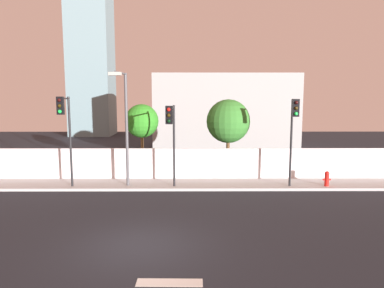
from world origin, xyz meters
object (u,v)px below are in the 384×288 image
at_px(traffic_light_left, 171,128).
at_px(street_lamp_curbside, 125,119).
at_px(traffic_light_center, 294,124).
at_px(traffic_light_right, 65,122).
at_px(fire_hydrant, 327,178).
at_px(roadside_tree_leftmost, 142,121).
at_px(roadside_tree_midleft, 228,121).

height_order(traffic_light_left, street_lamp_curbside, street_lamp_curbside).
relative_size(traffic_light_left, traffic_light_center, 0.93).
xyz_separation_m(traffic_light_left, traffic_light_center, (6.37, 0.34, 0.20)).
xyz_separation_m(traffic_light_center, traffic_light_right, (-11.87, -0.12, 0.09)).
bearing_deg(traffic_light_left, traffic_light_center, 3.08).
distance_m(traffic_light_center, fire_hydrant, 3.67).
relative_size(traffic_light_left, roadside_tree_leftmost, 0.97).
relative_size(traffic_light_left, fire_hydrant, 5.36).
bearing_deg(roadside_tree_leftmost, roadside_tree_midleft, 0.00).
xyz_separation_m(traffic_light_center, fire_hydrant, (2.07, 0.46, -3.00)).
height_order(street_lamp_curbside, fire_hydrant, street_lamp_curbside).
bearing_deg(traffic_light_center, roadside_tree_leftmost, 157.02).
bearing_deg(traffic_light_right, traffic_light_center, 0.59).
distance_m(traffic_light_left, street_lamp_curbside, 2.65).
bearing_deg(fire_hydrant, roadside_tree_midleft, 148.67).
distance_m(traffic_light_right, fire_hydrant, 14.29).
bearing_deg(fire_hydrant, traffic_light_left, -174.55).
bearing_deg(fire_hydrant, traffic_light_center, -167.41).
height_order(traffic_light_center, roadside_tree_leftmost, traffic_light_center).
height_order(traffic_light_left, fire_hydrant, traffic_light_left).
relative_size(traffic_light_center, roadside_tree_leftmost, 1.04).
bearing_deg(roadside_tree_leftmost, fire_hydrant, -16.50).
bearing_deg(roadside_tree_leftmost, traffic_light_left, -62.40).
relative_size(fire_hydrant, roadside_tree_leftmost, 0.18).
xyz_separation_m(street_lamp_curbside, roadside_tree_midleft, (5.84, 3.15, -0.32)).
relative_size(traffic_light_center, roadside_tree_midleft, 0.98).
height_order(traffic_light_right, fire_hydrant, traffic_light_right).
bearing_deg(street_lamp_curbside, roadside_tree_leftmost, 81.60).
bearing_deg(traffic_light_center, fire_hydrant, 12.59).
height_order(fire_hydrant, roadside_tree_leftmost, roadside_tree_leftmost).
relative_size(roadside_tree_leftmost, roadside_tree_midleft, 0.94).
distance_m(fire_hydrant, roadside_tree_leftmost, 11.31).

